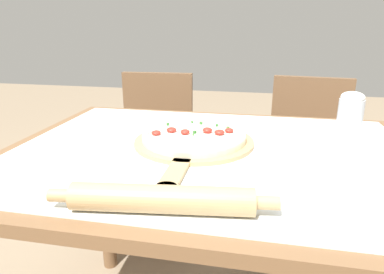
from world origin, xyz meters
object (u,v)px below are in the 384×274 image
at_px(flour_cup, 351,109).
at_px(chair_left, 155,144).
at_px(pizza, 194,135).
at_px(pizza_peel, 193,144).
at_px(rolling_pin, 162,199).
at_px(chair_right, 306,154).

bearing_deg(flour_cup, chair_left, 152.34).
bearing_deg(pizza, pizza_peel, -90.15).
xyz_separation_m(rolling_pin, chair_right, (0.41, 1.13, -0.31)).
relative_size(pizza_peel, flour_cup, 4.23).
relative_size(pizza_peel, pizza, 1.68).
xyz_separation_m(pizza_peel, pizza, (0.00, 0.02, 0.02)).
xyz_separation_m(pizza, rolling_pin, (0.02, -0.40, 0.00)).
bearing_deg(flour_cup, rolling_pin, -125.14).
relative_size(pizza, chair_right, 0.35).
height_order(pizza_peel, chair_right, chair_right).
bearing_deg(chair_left, chair_right, -3.34).
xyz_separation_m(pizza_peel, chair_right, (0.43, 0.75, -0.29)).
bearing_deg(pizza, chair_left, 115.97).
height_order(pizza, chair_right, chair_right).
xyz_separation_m(pizza, chair_right, (0.43, 0.73, -0.31)).
height_order(pizza, rolling_pin, rolling_pin).
distance_m(pizza_peel, rolling_pin, 0.38).
distance_m(pizza, rolling_pin, 0.40).
bearing_deg(chair_left, pizza, -67.34).
distance_m(rolling_pin, chair_left, 1.22).
xyz_separation_m(rolling_pin, flour_cup, (0.48, 0.68, 0.03)).
height_order(chair_right, flour_cup, flour_cup).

